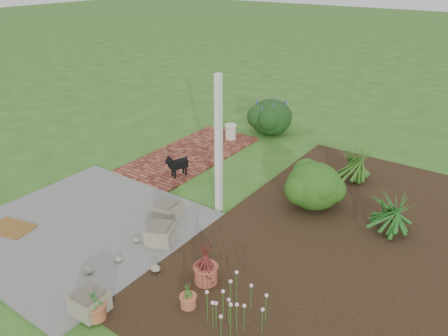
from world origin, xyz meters
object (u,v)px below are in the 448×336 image
Objects in this scene: stone_trough_near at (90,303)px; black_dog at (177,164)px; evergreen_shrub at (314,185)px; cream_ceramic_urn at (231,132)px.

black_dog is at bearing 114.62° from stone_trough_near.
evergreen_shrub reaches higher than stone_trough_near.
cream_ceramic_urn is (-0.30, 2.40, -0.10)m from black_dog.
cream_ceramic_urn is (-1.95, 5.99, 0.05)m from stone_trough_near.
cream_ceramic_urn reaches higher than stone_trough_near.
evergreen_shrub is (3.11, -1.86, 0.23)m from cream_ceramic_urn.
stone_trough_near is 6.30m from cream_ceramic_urn.
black_dog is 2.86m from evergreen_shrub.
black_dog is at bearing -169.14° from evergreen_shrub.
stone_trough_near is 3.96m from black_dog.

